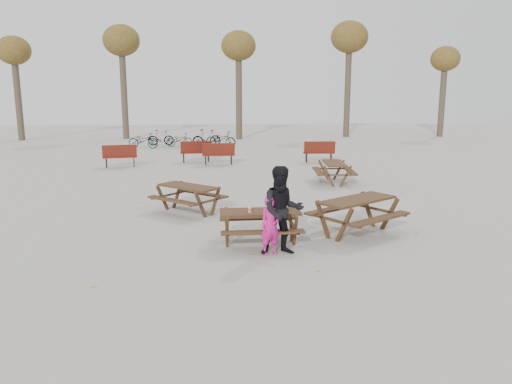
{
  "coord_description": "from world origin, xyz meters",
  "views": [
    {
      "loc": [
        -1.1,
        -10.79,
        3.44
      ],
      "look_at": [
        0.0,
        1.0,
        1.0
      ],
      "focal_mm": 35.0,
      "sensor_mm": 36.0,
      "label": 1
    }
  ],
  "objects": [
    {
      "name": "adult",
      "position": [
        0.39,
        -0.73,
        0.95
      ],
      "size": [
        0.96,
        0.77,
        1.89
      ],
      "primitive_type": "imported",
      "rotation": [
        0.0,
        0.0,
        0.06
      ],
      "color": "black",
      "rests_on": "ground"
    },
    {
      "name": "picnic_table_north",
      "position": [
        -1.73,
        3.16,
        0.39
      ],
      "size": [
        2.31,
        2.28,
        0.77
      ],
      "primitive_type": null,
      "rotation": [
        0.0,
        0.0,
        -0.74
      ],
      "color": "#362113",
      "rests_on": "ground"
    },
    {
      "name": "ground",
      "position": [
        0.0,
        0.0,
        0.0
      ],
      "size": [
        80.0,
        80.0,
        0.0
      ],
      "primitive_type": "plane",
      "color": "gray",
      "rests_on": "ground"
    },
    {
      "name": "bread_roll",
      "position": [
        0.23,
        -0.19,
        0.83
      ],
      "size": [
        0.14,
        0.06,
        0.05
      ],
      "primitive_type": "ellipsoid",
      "color": "tan",
      "rests_on": "food_tray"
    },
    {
      "name": "bicycle_row",
      "position": [
        -2.57,
        19.82,
        0.48
      ],
      "size": [
        6.57,
        2.54,
        1.06
      ],
      "color": "black",
      "rests_on": "ground"
    },
    {
      "name": "tree_row",
      "position": [
        0.9,
        25.15,
        6.19
      ],
      "size": [
        32.17,
        3.52,
        8.26
      ],
      "color": "#382B21",
      "rests_on": "ground"
    },
    {
      "name": "soda_bottle",
      "position": [
        -0.24,
        -0.13,
        0.85
      ],
      "size": [
        0.07,
        0.07,
        0.17
      ],
      "color": "silver",
      "rests_on": "main_picnic_table"
    },
    {
      "name": "picnic_table_east",
      "position": [
        2.42,
        0.63,
        0.43
      ],
      "size": [
        2.57,
        2.46,
        0.87
      ],
      "primitive_type": null,
      "rotation": [
        0.0,
        0.0,
        0.59
      ],
      "color": "#362113",
      "rests_on": "ground"
    },
    {
      "name": "fallen_leaves",
      "position": [
        0.5,
        2.5,
        0.0
      ],
      "size": [
        11.0,
        11.0,
        0.01
      ],
      "primitive_type": null,
      "color": "#B98C2C",
      "rests_on": "ground"
    },
    {
      "name": "main_picnic_table",
      "position": [
        0.0,
        0.0,
        0.59
      ],
      "size": [
        1.8,
        1.45,
        0.78
      ],
      "color": "#362113",
      "rests_on": "ground"
    },
    {
      "name": "picnic_table_far",
      "position": [
        3.53,
        7.28,
        0.39
      ],
      "size": [
        1.61,
        1.92,
        0.78
      ],
      "primitive_type": null,
      "rotation": [
        0.0,
        0.0,
        1.48
      ],
      "color": "#362113",
      "rests_on": "ground"
    },
    {
      "name": "child",
      "position": [
        0.15,
        -0.76,
        0.64
      ],
      "size": [
        0.54,
        0.45,
        1.28
      ],
      "primitive_type": "imported",
      "rotation": [
        0.0,
        0.0,
        0.37
      ],
      "color": "#D21A7C",
      "rests_on": "ground"
    },
    {
      "name": "park_bench_row",
      "position": [
        -0.87,
        12.59,
        0.52
      ],
      "size": [
        10.87,
        2.01,
        1.03
      ],
      "color": "maroon",
      "rests_on": "ground"
    },
    {
      "name": "food_tray",
      "position": [
        0.23,
        -0.19,
        0.79
      ],
      "size": [
        0.18,
        0.11,
        0.03
      ],
      "primitive_type": "cube",
      "color": "white",
      "rests_on": "main_picnic_table"
    }
  ]
}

